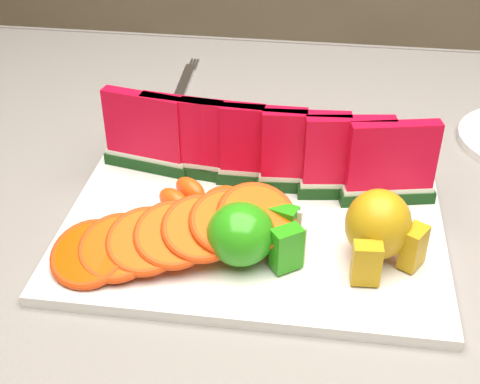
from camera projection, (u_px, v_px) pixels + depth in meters
name	position (u px, v px, depth m)	size (l,w,h in m)	color
table	(293.00, 291.00, 0.79)	(1.40, 0.90, 0.75)	#4C2817
tablecloth	(296.00, 250.00, 0.76)	(1.53, 1.03, 0.20)	gray
platter	(254.00, 223.00, 0.72)	(0.40, 0.30, 0.01)	silver
apple_cluster	(248.00, 234.00, 0.64)	(0.10, 0.08, 0.06)	#2F7A0D
pear_cluster	(380.00, 228.00, 0.64)	(0.09, 0.09, 0.07)	#9D6B0B
fork	(183.00, 86.00, 1.01)	(0.02, 0.20, 0.00)	silver
watermelon_row	(263.00, 149.00, 0.74)	(0.39, 0.07, 0.10)	#0E3C09
orange_fan_front	(174.00, 234.00, 0.65)	(0.26, 0.15, 0.06)	red
orange_fan_back	(244.00, 142.00, 0.81)	(0.23, 0.09, 0.04)	red
tangerine_segments	(224.00, 200.00, 0.72)	(0.15, 0.07, 0.03)	#ED4F14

